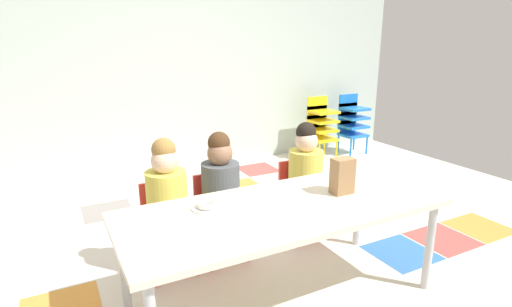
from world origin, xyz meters
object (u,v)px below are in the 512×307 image
(paper_plate_near_edge, at_px, (208,208))
(donut_powdered_on_plate, at_px, (207,204))
(seated_child_middle_seat, at_px, (220,185))
(seated_child_far_right, at_px, (305,170))
(craft_table, at_px, (285,213))
(kid_chair_blue_stack, at_px, (352,120))
(paper_bag_brown, at_px, (342,176))
(kid_chair_yellow_stack, at_px, (321,124))
(seated_child_near_camera, at_px, (167,194))

(paper_plate_near_edge, xyz_separation_m, donut_powdered_on_plate, (0.00, 0.00, 0.02))
(seated_child_middle_seat, xyz_separation_m, seated_child_far_right, (0.70, 0.00, 0.00))
(craft_table, relative_size, seated_child_far_right, 2.03)
(kid_chair_blue_stack, xyz_separation_m, donut_powdered_on_plate, (-2.95, -2.22, 0.17))
(seated_child_middle_seat, xyz_separation_m, paper_bag_brown, (0.55, -0.60, 0.16))
(seated_child_far_right, xyz_separation_m, kid_chair_blue_stack, (1.99, 1.77, -0.10))
(craft_table, distance_m, kid_chair_yellow_stack, 3.13)
(seated_child_far_right, xyz_separation_m, paper_plate_near_edge, (-0.96, -0.45, 0.05))
(kid_chair_blue_stack, relative_size, paper_plate_near_edge, 4.44)
(seated_child_middle_seat, distance_m, paper_bag_brown, 0.83)
(seated_child_near_camera, relative_size, kid_chair_yellow_stack, 1.15)
(seated_child_far_right, height_order, paper_plate_near_edge, seated_child_far_right)
(paper_bag_brown, bearing_deg, paper_plate_near_edge, 168.94)
(paper_bag_brown, height_order, donut_powdered_on_plate, paper_bag_brown)
(craft_table, relative_size, paper_bag_brown, 8.45)
(seated_child_far_right, bearing_deg, craft_table, -132.44)
(seated_child_near_camera, distance_m, kid_chair_yellow_stack, 3.10)
(seated_child_near_camera, relative_size, seated_child_far_right, 1.00)
(craft_table, distance_m, seated_child_middle_seat, 0.63)
(seated_child_far_right, bearing_deg, paper_plate_near_edge, -155.08)
(seated_child_middle_seat, height_order, paper_plate_near_edge, seated_child_middle_seat)
(seated_child_near_camera, height_order, seated_child_middle_seat, same)
(paper_bag_brown, bearing_deg, seated_child_near_camera, 146.72)
(seated_child_far_right, height_order, paper_bag_brown, seated_child_far_right)
(seated_child_middle_seat, bearing_deg, kid_chair_blue_stack, 33.40)
(kid_chair_blue_stack, xyz_separation_m, paper_plate_near_edge, (-2.95, -2.22, 0.15))
(seated_child_far_right, bearing_deg, seated_child_middle_seat, 180.00)
(seated_child_near_camera, distance_m, paper_plate_near_edge, 0.46)
(kid_chair_yellow_stack, relative_size, kid_chair_blue_stack, 1.00)
(seated_child_far_right, relative_size, donut_powdered_on_plate, 7.43)
(craft_table, distance_m, seated_child_far_right, 0.83)
(craft_table, height_order, paper_bag_brown, paper_bag_brown)
(seated_child_middle_seat, height_order, seated_child_far_right, same)
(kid_chair_yellow_stack, bearing_deg, paper_bag_brown, -124.29)
(seated_child_near_camera, xyz_separation_m, seated_child_middle_seat, (0.37, 0.00, 0.00))
(craft_table, xyz_separation_m, seated_child_near_camera, (-0.51, 0.61, -0.00))
(paper_plate_near_edge, distance_m, donut_powdered_on_plate, 0.02)
(donut_powdered_on_plate, bearing_deg, seated_child_middle_seat, 59.51)
(seated_child_near_camera, height_order, paper_plate_near_edge, seated_child_near_camera)
(kid_chair_blue_stack, relative_size, paper_bag_brown, 3.64)
(seated_child_middle_seat, distance_m, paper_plate_near_edge, 0.52)
(seated_child_near_camera, height_order, paper_bag_brown, seated_child_near_camera)
(kid_chair_blue_stack, bearing_deg, seated_child_near_camera, -149.91)
(craft_table, bearing_deg, seated_child_near_camera, 129.97)
(kid_chair_blue_stack, height_order, paper_plate_near_edge, kid_chair_blue_stack)
(seated_child_far_right, height_order, donut_powdered_on_plate, seated_child_far_right)
(craft_table, bearing_deg, kid_chair_yellow_stack, 49.56)
(kid_chair_yellow_stack, xyz_separation_m, donut_powdered_on_plate, (-2.43, -2.22, 0.17))
(paper_plate_near_edge, bearing_deg, kid_chair_blue_stack, 36.93)
(seated_child_near_camera, xyz_separation_m, kid_chair_blue_stack, (3.06, 1.77, -0.10))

